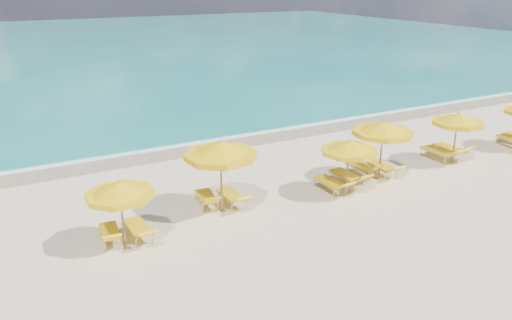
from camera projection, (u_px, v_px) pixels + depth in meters
name	position (u px, v px, depth m)	size (l,w,h in m)	color
ground_plane	(276.00, 204.00, 17.76)	(120.00, 120.00, 0.00)	beige
ocean	(67.00, 47.00, 57.52)	(120.00, 80.00, 0.30)	#167C73
wet_sand_band	(198.00, 146.00, 23.89)	(120.00, 2.60, 0.01)	tan
foam_line	(192.00, 141.00, 24.55)	(120.00, 1.20, 0.03)	white
whitecap_near	(42.00, 115.00, 29.20)	(14.00, 0.36, 0.05)	white
whitecap_far	(214.00, 75.00, 41.17)	(18.00, 0.30, 0.05)	white
umbrella_2	(120.00, 190.00, 14.50)	(2.69, 2.69, 2.09)	tan
umbrella_3	(221.00, 151.00, 16.62)	(3.08, 3.08, 2.55)	tan
umbrella_4	(349.00, 148.00, 18.05)	(2.39, 2.39, 2.12)	tan
umbrella_5	(383.00, 129.00, 19.35)	(2.88, 2.88, 2.44)	tan
umbrella_6	(458.00, 119.00, 21.18)	(2.84, 2.84, 2.26)	tan
lounger_2_left	(110.00, 236.00, 15.16)	(0.71, 1.68, 0.74)	#A5A8AD
lounger_2_right	(139.00, 232.00, 15.41)	(0.65, 1.79, 0.72)	#A5A8AD
lounger_3_left	(207.00, 201.00, 17.54)	(0.83, 1.77, 0.79)	#A5A8AD
lounger_3_right	(232.00, 199.00, 17.65)	(0.62, 1.78, 0.73)	#A5A8AD
lounger_4_left	(331.00, 186.00, 18.75)	(0.66, 1.85, 0.76)	#A5A8AD
lounger_4_right	(347.00, 180.00, 19.29)	(0.72, 1.97, 0.85)	#A5A8AD
lounger_5_left	(362.00, 170.00, 20.33)	(0.79, 1.76, 0.79)	#A5A8AD
lounger_5_right	(383.00, 170.00, 20.37)	(0.65, 1.79, 0.73)	#A5A8AD
lounger_6_left	(439.00, 155.00, 21.98)	(0.73, 2.02, 0.84)	#A5A8AD
lounger_6_right	(450.00, 152.00, 22.40)	(0.72, 1.95, 0.83)	#A5A8AD
lounger_7_left	(512.00, 143.00, 23.63)	(0.99, 1.96, 0.87)	#A5A8AD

